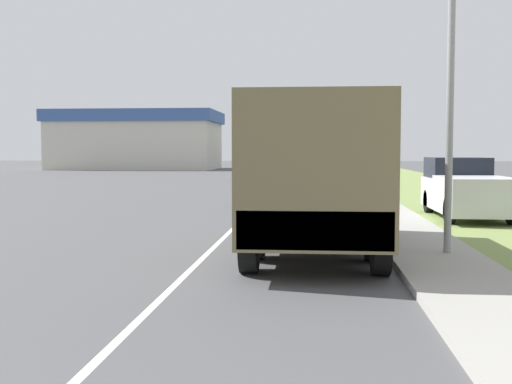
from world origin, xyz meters
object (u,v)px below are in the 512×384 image
at_px(car_nearest_ahead, 303,187).
at_px(pickup_truck, 466,189).
at_px(car_third_ahead, 259,172).
at_px(military_truck, 315,171).
at_px(car_second_ahead, 304,177).
at_px(lamp_post, 439,58).

bearing_deg(car_nearest_ahead, pickup_truck, -38.04).
bearing_deg(car_third_ahead, military_truck, -83.21).
bearing_deg(car_second_ahead, car_nearest_ahead, -89.39).
bearing_deg(pickup_truck, car_nearest_ahead, 141.96).
relative_size(car_nearest_ahead, lamp_post, 0.64).
relative_size(car_third_ahead, pickup_truck, 0.79).
relative_size(military_truck, pickup_truck, 1.29).
xyz_separation_m(car_second_ahead, car_third_ahead, (-3.26, 11.18, -0.14)).
height_order(car_second_ahead, lamp_post, lamp_post).
relative_size(pickup_truck, lamp_post, 0.82).
distance_m(car_nearest_ahead, lamp_post, 12.53).
relative_size(military_truck, car_third_ahead, 1.65).
xyz_separation_m(military_truck, lamp_post, (2.35, -0.22, 2.16)).
bearing_deg(lamp_post, car_nearest_ahead, 103.15).
distance_m(car_third_ahead, lamp_post, 32.56).
relative_size(car_second_ahead, lamp_post, 0.64).
height_order(car_third_ahead, pickup_truck, pickup_truck).
xyz_separation_m(car_third_ahead, pickup_truck, (8.47, -24.01, 0.28)).
bearing_deg(lamp_post, pickup_truck, 73.16).
xyz_separation_m(car_second_ahead, lamp_post, (2.85, -20.64, 3.10)).
height_order(car_nearest_ahead, lamp_post, lamp_post).
relative_size(car_nearest_ahead, car_third_ahead, 1.00).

